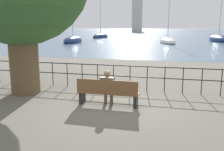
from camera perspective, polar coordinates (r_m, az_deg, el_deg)
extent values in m
plane|color=#605B51|center=(8.52, -0.84, -6.69)|extent=(1000.00, 1000.00, 0.00)
cube|color=#47607A|center=(169.43, 13.92, 9.92)|extent=(600.00, 300.00, 0.01)
cylinder|color=brown|center=(10.35, -19.45, 3.54)|extent=(1.12, 1.12, 2.70)
cube|color=brown|center=(8.40, -0.85, -3.93)|extent=(2.07, 0.45, 0.05)
cube|color=brown|center=(8.14, -1.24, -2.59)|extent=(2.07, 0.04, 0.45)
cube|color=black|center=(8.74, -6.79, -4.93)|extent=(0.10, 0.41, 0.40)
cube|color=black|center=(8.27, 5.45, -5.83)|extent=(0.10, 0.41, 0.40)
cylinder|color=brown|center=(8.63, -1.47, -4.89)|extent=(0.11, 0.11, 0.45)
cylinder|color=brown|center=(8.58, -0.11, -4.99)|extent=(0.11, 0.11, 0.45)
cube|color=brown|center=(8.45, -0.95, -3.31)|extent=(0.40, 0.26, 0.14)
cube|color=brown|center=(8.32, -1.12, -2.11)|extent=(0.47, 0.24, 0.50)
sphere|color=#846047|center=(8.24, -1.13, 0.43)|extent=(0.22, 0.22, 0.22)
cylinder|color=black|center=(12.58, -21.93, 0.79)|extent=(0.04, 0.04, 1.05)
cylinder|color=black|center=(12.18, -19.26, 0.66)|extent=(0.04, 0.04, 1.05)
cylinder|color=black|center=(11.80, -16.42, 0.51)|extent=(0.04, 0.04, 1.05)
cylinder|color=black|center=(11.46, -13.40, 0.36)|extent=(0.04, 0.04, 1.05)
cylinder|color=black|center=(11.15, -10.20, 0.20)|extent=(0.04, 0.04, 1.05)
cylinder|color=black|center=(10.88, -6.84, 0.02)|extent=(0.04, 0.04, 1.05)
cylinder|color=black|center=(10.65, -3.31, -0.16)|extent=(0.04, 0.04, 1.05)
cylinder|color=black|center=(10.46, 0.36, -0.35)|extent=(0.04, 0.04, 1.05)
cylinder|color=black|center=(10.32, 4.14, -0.54)|extent=(0.04, 0.04, 1.05)
cylinder|color=black|center=(10.22, 8.02, -0.73)|extent=(0.04, 0.04, 1.05)
cylinder|color=black|center=(10.17, 11.95, -0.93)|extent=(0.04, 0.04, 1.05)
cylinder|color=black|center=(10.17, 15.91, -1.12)|extent=(0.04, 0.04, 1.05)
cylinder|color=black|center=(10.21, 19.84, -1.30)|extent=(0.04, 0.04, 1.05)
cylinder|color=black|center=(10.31, 23.73, -1.48)|extent=(0.04, 0.04, 1.05)
cylinder|color=black|center=(10.30, 2.26, 2.26)|extent=(13.34, 0.04, 0.04)
cylinder|color=black|center=(10.37, 2.24, -0.16)|extent=(13.34, 0.04, 0.04)
ellipsoid|color=navy|center=(48.81, 23.18, 7.57)|extent=(3.85, 7.64, 1.69)
cylinder|color=silver|center=(48.87, 23.69, 14.12)|extent=(0.14, 0.14, 10.18)
ellipsoid|color=navy|center=(41.50, -8.91, 7.82)|extent=(2.19, 5.66, 1.56)
cylinder|color=silver|center=(41.57, -9.15, 15.61)|extent=(0.14, 0.14, 10.36)
ellipsoid|color=white|center=(40.13, 12.59, 7.50)|extent=(3.54, 6.01, 1.27)
cylinder|color=silver|center=(40.12, 12.87, 14.00)|extent=(0.14, 0.14, 8.35)
ellipsoid|color=navy|center=(58.47, -2.64, 8.85)|extent=(3.35, 6.13, 1.52)
cylinder|color=silver|center=(58.55, -2.69, 14.82)|extent=(0.14, 0.14, 11.28)
cylinder|color=beige|center=(149.53, 5.77, 14.70)|extent=(6.11, 6.11, 24.15)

